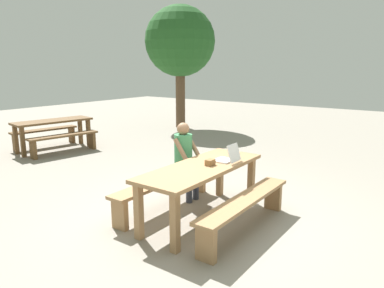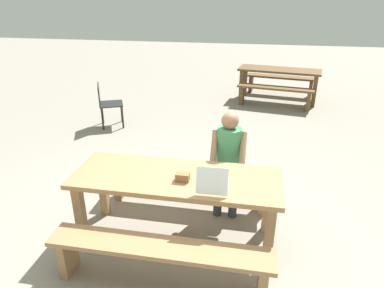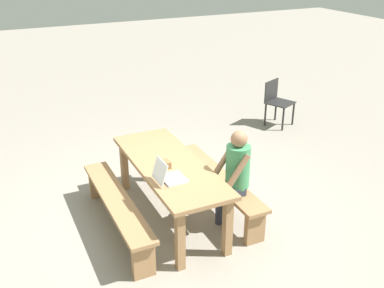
% 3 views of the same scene
% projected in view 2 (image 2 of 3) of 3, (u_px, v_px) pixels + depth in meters
% --- Properties ---
extents(ground_plane, '(30.00, 30.00, 0.00)m').
position_uv_depth(ground_plane, '(177.00, 237.00, 3.78)').
color(ground_plane, gray).
extents(picnic_table_front, '(2.10, 0.77, 0.77)m').
position_uv_depth(picnic_table_front, '(176.00, 185.00, 3.51)').
color(picnic_table_front, '#9E754C').
rests_on(picnic_table_front, ground).
extents(bench_near, '(2.00, 0.30, 0.45)m').
position_uv_depth(bench_near, '(160.00, 255.00, 3.03)').
color(bench_near, '#9E754C').
rests_on(bench_near, ground).
extents(bench_far, '(2.00, 0.30, 0.45)m').
position_uv_depth(bench_far, '(189.00, 179.00, 4.24)').
color(bench_far, '#9E754C').
rests_on(bench_far, ground).
extents(laptop, '(0.30, 0.34, 0.26)m').
position_uv_depth(laptop, '(213.00, 183.00, 3.21)').
color(laptop, white).
rests_on(laptop, picnic_table_front).
extents(small_pouch, '(0.13, 0.09, 0.08)m').
position_uv_depth(small_pouch, '(183.00, 177.00, 3.36)').
color(small_pouch, olive).
rests_on(small_pouch, picnic_table_front).
extents(person_seated, '(0.40, 0.40, 1.24)m').
position_uv_depth(person_seated, '(228.00, 156.00, 3.97)').
color(person_seated, '#333847').
rests_on(person_seated, ground).
extents(plastic_chair, '(0.58, 0.58, 0.84)m').
position_uv_depth(plastic_chair, '(107.00, 103.00, 6.68)').
color(plastic_chair, '#262626').
rests_on(plastic_chair, ground).
extents(picnic_table_mid, '(1.97, 0.95, 0.77)m').
position_uv_depth(picnic_table_mid, '(279.00, 74.00, 8.18)').
color(picnic_table_mid, brown).
rests_on(picnic_table_mid, ground).
extents(bench_mid_south, '(1.73, 0.57, 0.47)m').
position_uv_depth(bench_mid_south, '(275.00, 92.00, 7.81)').
color(bench_mid_south, brown).
rests_on(bench_mid_south, ground).
extents(bench_mid_north, '(1.73, 0.57, 0.47)m').
position_uv_depth(bench_mid_north, '(281.00, 81.00, 8.78)').
color(bench_mid_north, brown).
rests_on(bench_mid_north, ground).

